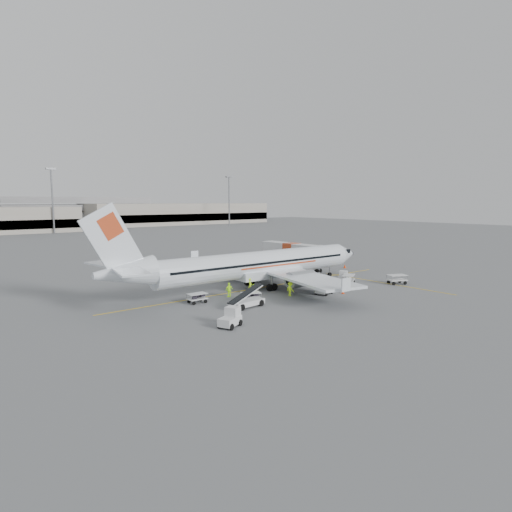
% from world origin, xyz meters
% --- Properties ---
extents(ground, '(360.00, 360.00, 0.00)m').
position_xyz_m(ground, '(0.00, 0.00, 0.00)').
color(ground, '#56595B').
extents(stripe_lead, '(44.00, 0.20, 0.01)m').
position_xyz_m(stripe_lead, '(0.00, 0.00, 0.01)').
color(stripe_lead, yellow).
rests_on(stripe_lead, ground).
extents(stripe_cross, '(0.20, 20.00, 0.01)m').
position_xyz_m(stripe_cross, '(14.00, -8.00, 0.01)').
color(stripe_cross, yellow).
rests_on(stripe_cross, ground).
extents(terminal_east, '(90.00, 26.00, 10.00)m').
position_xyz_m(terminal_east, '(70.00, 145.00, 5.00)').
color(terminal_east, gray).
rests_on(terminal_east, ground).
extents(parking_garage, '(62.00, 24.00, 14.00)m').
position_xyz_m(parking_garage, '(25.00, 160.00, 7.00)').
color(parking_garage, slate).
rests_on(parking_garage, ground).
extents(treeline, '(300.00, 3.00, 6.00)m').
position_xyz_m(treeline, '(0.00, 175.00, 3.00)').
color(treeline, black).
rests_on(treeline, ground).
extents(mast_center, '(3.20, 1.20, 22.00)m').
position_xyz_m(mast_center, '(5.00, 118.00, 11.00)').
color(mast_center, slate).
rests_on(mast_center, ground).
extents(mast_east, '(3.20, 1.20, 22.00)m').
position_xyz_m(mast_east, '(80.00, 118.00, 11.00)').
color(mast_east, slate).
rests_on(mast_east, ground).
extents(aircraft, '(39.01, 30.95, 10.55)m').
position_xyz_m(aircraft, '(-0.97, -0.04, 5.28)').
color(aircraft, white).
rests_on(aircraft, ground).
extents(jet_bridge, '(3.28, 15.94, 4.17)m').
position_xyz_m(jet_bridge, '(13.30, 8.93, 2.08)').
color(jet_bridge, silver).
rests_on(jet_bridge, ground).
extents(belt_loader, '(5.25, 2.38, 2.76)m').
position_xyz_m(belt_loader, '(-8.49, -6.76, 1.38)').
color(belt_loader, silver).
rests_on(belt_loader, ground).
extents(tug_fore, '(2.26, 1.97, 1.52)m').
position_xyz_m(tug_fore, '(10.09, -4.30, 0.76)').
color(tug_fore, silver).
rests_on(tug_fore, ground).
extents(tug_mid, '(2.60, 1.91, 1.80)m').
position_xyz_m(tug_mid, '(2.47, -7.67, 0.90)').
color(tug_mid, silver).
rests_on(tug_mid, ground).
extents(tug_aft, '(2.51, 2.01, 1.69)m').
position_xyz_m(tug_aft, '(-14.04, -11.40, 0.85)').
color(tug_aft, silver).
rests_on(tug_aft, ground).
extents(cart_loaded_a, '(2.10, 1.29, 1.08)m').
position_xyz_m(cart_loaded_a, '(-11.53, -2.00, 0.54)').
color(cart_loaded_a, silver).
rests_on(cart_loaded_a, ground).
extents(cart_loaded_b, '(2.42, 1.93, 1.10)m').
position_xyz_m(cart_loaded_b, '(-6.82, -5.35, 0.55)').
color(cart_loaded_b, silver).
rests_on(cart_loaded_b, ground).
extents(cart_empty_a, '(2.82, 2.46, 1.27)m').
position_xyz_m(cart_empty_a, '(9.62, -5.64, 0.63)').
color(cart_empty_a, silver).
rests_on(cart_empty_a, ground).
extents(cart_empty_b, '(2.80, 2.33, 1.26)m').
position_xyz_m(cart_empty_b, '(14.63, -9.69, 0.63)').
color(cart_empty_b, silver).
rests_on(cart_empty_b, ground).
extents(cone_nose, '(0.40, 0.40, 0.66)m').
position_xyz_m(cone_nose, '(20.32, 3.58, 0.33)').
color(cone_nose, '#FF3903').
rests_on(cone_nose, ground).
extents(cone_port, '(0.40, 0.40, 0.65)m').
position_xyz_m(cone_port, '(5.96, 19.23, 0.33)').
color(cone_port, '#FF3903').
rests_on(cone_port, ground).
extents(cone_stbd, '(0.33, 0.33, 0.54)m').
position_xyz_m(cone_stbd, '(4.43, -8.91, 0.27)').
color(cone_stbd, '#FF3903').
rests_on(cone_stbd, ground).
extents(crew_a, '(0.77, 0.79, 1.83)m').
position_xyz_m(crew_a, '(-3.99, -1.72, 0.91)').
color(crew_a, '#B3EE16').
rests_on(crew_a, ground).
extents(crew_b, '(1.13, 1.03, 1.87)m').
position_xyz_m(crew_b, '(-6.09, -5.11, 0.94)').
color(crew_b, '#B3EE16').
rests_on(crew_b, ground).
extents(crew_c, '(0.61, 1.06, 1.63)m').
position_xyz_m(crew_c, '(-1.35, -5.86, 0.82)').
color(crew_c, '#B3EE16').
rests_on(crew_c, ground).
extents(crew_d, '(0.97, 0.41, 1.66)m').
position_xyz_m(crew_d, '(-7.09, -1.74, 0.83)').
color(crew_d, '#B3EE16').
rests_on(crew_d, ground).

